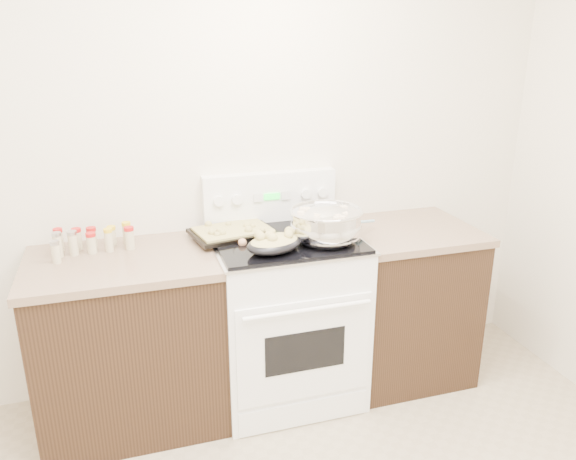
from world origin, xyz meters
name	(u,v)px	position (x,y,z in m)	size (l,w,h in m)	color
room_shell	(318,144)	(0.00, 0.00, 1.70)	(4.10, 3.60, 2.75)	beige
counter_left	(131,341)	(-0.48, 1.43, 0.46)	(0.93, 0.67, 0.92)	black
counter_right	(403,301)	(1.08, 1.43, 0.46)	(0.73, 0.67, 0.92)	black
kitchen_range	(285,314)	(0.35, 1.42, 0.49)	(0.78, 0.73, 1.22)	white
mixing_bowl	(326,225)	(0.53, 1.30, 1.03)	(0.39, 0.39, 0.22)	silver
roasting_pan	(274,242)	(0.24, 1.23, 0.99)	(0.35, 0.30, 0.11)	black
baking_sheet	(233,231)	(0.10, 1.55, 0.96)	(0.47, 0.37, 0.06)	black
wooden_spoon	(247,240)	(0.14, 1.40, 0.95)	(0.20, 0.19, 0.04)	tan
blue_ladle	(353,231)	(0.69, 1.32, 0.98)	(0.24, 0.19, 0.10)	#88B4CA
spice_jars	(90,240)	(-0.62, 1.57, 0.98)	(0.39, 0.22, 0.13)	#BFB28C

